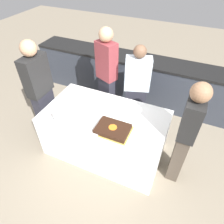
% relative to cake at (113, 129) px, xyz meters
% --- Properties ---
extents(ground_plane, '(14.00, 14.00, 0.00)m').
position_rel_cake_xyz_m(ground_plane, '(-0.23, 0.23, -0.79)').
color(ground_plane, gray).
extents(back_counter, '(4.40, 0.58, 0.92)m').
position_rel_cake_xyz_m(back_counter, '(-0.23, 1.80, -0.33)').
color(back_counter, '#333842').
rests_on(back_counter, ground_plane).
extents(dining_table, '(1.78, 1.00, 0.76)m').
position_rel_cake_xyz_m(dining_table, '(-0.23, 0.23, -0.41)').
color(dining_table, white).
rests_on(dining_table, ground_plane).
extents(cake, '(0.47, 0.35, 0.07)m').
position_rel_cake_xyz_m(cake, '(0.00, 0.00, 0.00)').
color(cake, gold).
rests_on(cake, dining_table).
extents(plate_stack, '(0.21, 0.21, 0.04)m').
position_rel_cake_xyz_m(plate_stack, '(-0.77, 0.31, -0.01)').
color(plate_stack, white).
rests_on(plate_stack, dining_table).
extents(wine_glass, '(0.06, 0.06, 0.17)m').
position_rel_cake_xyz_m(wine_glass, '(-0.77, -0.17, 0.08)').
color(wine_glass, white).
rests_on(wine_glass, dining_table).
extents(side_plate_near_cake, '(0.22, 0.22, 0.00)m').
position_rel_cake_xyz_m(side_plate_near_cake, '(0.06, 0.31, -0.03)').
color(side_plate_near_cake, white).
rests_on(side_plate_near_cake, dining_table).
extents(side_plate_right_edge, '(0.22, 0.22, 0.00)m').
position_rel_cake_xyz_m(side_plate_right_edge, '(0.32, 0.24, -0.03)').
color(side_plate_right_edge, white).
rests_on(side_plate_right_edge, dining_table).
extents(utensil_pile, '(0.14, 0.10, 0.02)m').
position_rel_cake_xyz_m(utensil_pile, '(-0.21, -0.14, -0.02)').
color(utensil_pile, white).
rests_on(utensil_pile, dining_table).
extents(person_cutting_cake, '(0.43, 0.31, 1.55)m').
position_rel_cake_xyz_m(person_cutting_cake, '(-0.00, 0.95, 0.01)').
color(person_cutting_cake, '#282833').
rests_on(person_cutting_cake, ground_plane).
extents(person_seated_left, '(0.23, 0.42, 1.67)m').
position_rel_cake_xyz_m(person_seated_left, '(-1.34, 0.23, 0.09)').
color(person_seated_left, '#282833').
rests_on(person_seated_left, ground_plane).
extents(person_seated_right, '(0.22, 0.33, 1.59)m').
position_rel_cake_xyz_m(person_seated_right, '(0.88, 0.23, 0.06)').
color(person_seated_right, '#4C4238').
rests_on(person_seated_right, ground_plane).
extents(person_standing_back, '(0.38, 0.31, 1.72)m').
position_rel_cake_xyz_m(person_standing_back, '(-0.53, 0.95, 0.13)').
color(person_standing_back, '#282833').
rests_on(person_standing_back, ground_plane).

